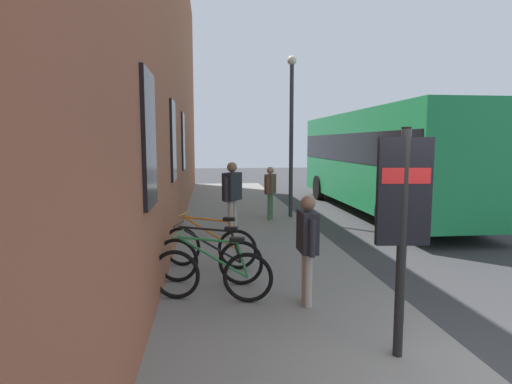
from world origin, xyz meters
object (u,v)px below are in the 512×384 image
bicycle_mid_rack (212,274)px  bicycle_nearest_sign (210,246)px  city_bus (380,156)px  pedestrian_near_bus (270,187)px  pedestrian_by_facade (232,191)px  transit_info_sign (403,206)px  pedestrian_crossing_street (307,239)px  street_lamp (291,122)px  bicycle_beside_lamp (209,260)px

bicycle_mid_rack → bicycle_nearest_sign: (1.61, 0.03, 0.00)m
city_bus → pedestrian_near_bus: bearing=111.4°
bicycle_nearest_sign → pedestrian_by_facade: 2.66m
transit_info_sign → pedestrian_crossing_street: (1.49, 0.63, -0.66)m
pedestrian_near_bus → pedestrian_crossing_street: 6.54m
bicycle_mid_rack → transit_info_sign: size_ratio=0.72×
pedestrian_near_bus → pedestrian_crossing_street: pedestrian_near_bus is taller
bicycle_nearest_sign → city_bus: bearing=-43.1°
bicycle_mid_rack → transit_info_sign: bearing=-132.7°
bicycle_nearest_sign → pedestrian_by_facade: bearing=-12.6°
transit_info_sign → pedestrian_by_facade: 6.08m
pedestrian_crossing_street → street_lamp: size_ratio=0.32×
pedestrian_by_facade → bicycle_nearest_sign: bearing=167.4°
bicycle_nearest_sign → city_bus: (6.18, -5.78, 1.41)m
city_bus → street_lamp: (-1.20, 3.30, 1.06)m
pedestrian_by_facade → street_lamp: size_ratio=0.37×
transit_info_sign → pedestrian_by_facade: (5.90, 1.40, -0.51)m
city_bus → pedestrian_by_facade: size_ratio=5.88×
pedestrian_by_facade → pedestrian_crossing_street: bearing=-170.0°
bicycle_beside_lamp → street_lamp: size_ratio=0.36×
city_bus → pedestrian_crossing_street: city_bus is taller
bicycle_beside_lamp → bicycle_nearest_sign: bearing=-1.0°
bicycle_mid_rack → pedestrian_by_facade: pedestrian_by_facade is taller
bicycle_mid_rack → transit_info_sign: (-1.79, -1.93, 1.21)m
transit_info_sign → pedestrian_by_facade: bearing=13.4°
bicycle_mid_rack → city_bus: size_ratio=0.16×
bicycle_nearest_sign → pedestrian_near_bus: pedestrian_near_bus is taller
bicycle_beside_lamp → pedestrian_by_facade: bearing=-9.7°
bicycle_nearest_sign → bicycle_mid_rack: bearing=-179.1°
bicycle_beside_lamp → bicycle_nearest_sign: size_ratio=1.02×
pedestrian_near_bus → pedestrian_crossing_street: bearing=175.9°
bicycle_mid_rack → street_lamp: street_lamp is taller
bicycle_beside_lamp → city_bus: size_ratio=0.16×
city_bus → pedestrian_crossing_street: size_ratio=6.86×
bicycle_beside_lamp → bicycle_nearest_sign: same height
bicycle_mid_rack → city_bus: (7.79, -5.76, 1.41)m
bicycle_mid_rack → bicycle_beside_lamp: bearing=3.1°
pedestrian_crossing_street → street_lamp: (6.89, -1.15, 1.93)m
bicycle_nearest_sign → street_lamp: 6.09m
pedestrian_crossing_street → street_lamp: street_lamp is taller
bicycle_beside_lamp → street_lamp: (5.85, -2.50, 2.47)m
city_bus → pedestrian_by_facade: 6.43m
pedestrian_crossing_street → pedestrian_by_facade: (4.41, 0.77, 0.16)m
city_bus → street_lamp: 3.67m
bicycle_beside_lamp → pedestrian_by_facade: 3.49m
bicycle_beside_lamp → pedestrian_crossing_street: pedestrian_crossing_street is taller
street_lamp → transit_info_sign: bearing=176.4°
transit_info_sign → street_lamp: street_lamp is taller
pedestrian_crossing_street → street_lamp: 7.24m
pedestrian_crossing_street → bicycle_mid_rack: bearing=77.3°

